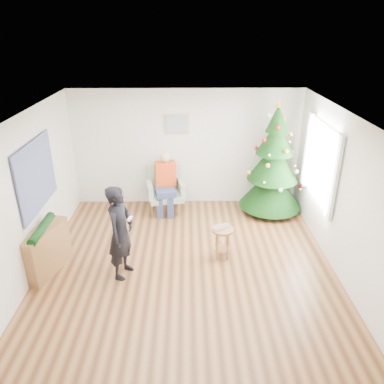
{
  "coord_description": "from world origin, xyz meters",
  "views": [
    {
      "loc": [
        0.02,
        -5.43,
        3.85
      ],
      "look_at": [
        0.1,
        0.6,
        1.1
      ],
      "focal_mm": 35.0,
      "sensor_mm": 36.0,
      "label": 1
    }
  ],
  "objects_px": {
    "stool": "(222,243)",
    "console": "(46,251)",
    "christmas_tree": "(273,164)",
    "armchair": "(165,194)",
    "standing_man": "(121,232)"
  },
  "relations": [
    {
      "from": "stool",
      "to": "console",
      "type": "height_order",
      "value": "console"
    },
    {
      "from": "stool",
      "to": "christmas_tree",
      "type": "bearing_deg",
      "value": 55.99
    },
    {
      "from": "christmas_tree",
      "to": "stool",
      "type": "distance_m",
      "value": 2.33
    },
    {
      "from": "console",
      "to": "stool",
      "type": "bearing_deg",
      "value": 22.36
    },
    {
      "from": "stool",
      "to": "armchair",
      "type": "height_order",
      "value": "armchair"
    },
    {
      "from": "christmas_tree",
      "to": "armchair",
      "type": "xyz_separation_m",
      "value": [
        -2.32,
        0.05,
        -0.73
      ]
    },
    {
      "from": "armchair",
      "to": "console",
      "type": "bearing_deg",
      "value": -140.53
    },
    {
      "from": "christmas_tree",
      "to": "armchair",
      "type": "bearing_deg",
      "value": 178.68
    },
    {
      "from": "christmas_tree",
      "to": "stool",
      "type": "bearing_deg",
      "value": -124.01
    },
    {
      "from": "stool",
      "to": "console",
      "type": "distance_m",
      "value": 2.98
    },
    {
      "from": "christmas_tree",
      "to": "stool",
      "type": "xyz_separation_m",
      "value": [
        -1.22,
        -1.81,
        -0.81
      ]
    },
    {
      "from": "stool",
      "to": "standing_man",
      "type": "height_order",
      "value": "standing_man"
    },
    {
      "from": "christmas_tree",
      "to": "console",
      "type": "bearing_deg",
      "value": -152.39
    },
    {
      "from": "christmas_tree",
      "to": "standing_man",
      "type": "height_order",
      "value": "christmas_tree"
    },
    {
      "from": "stool",
      "to": "standing_man",
      "type": "xyz_separation_m",
      "value": [
        -1.68,
        -0.48,
        0.5
      ]
    }
  ]
}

